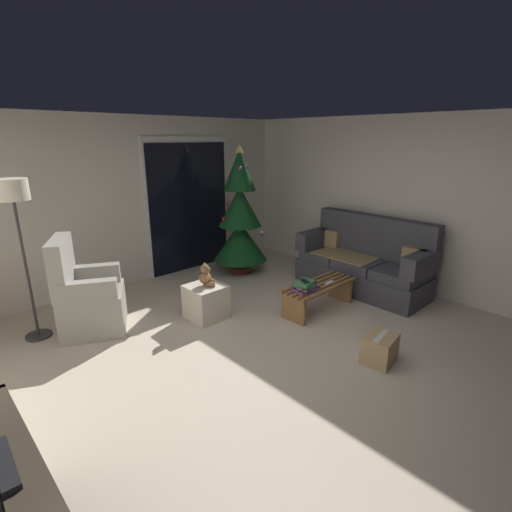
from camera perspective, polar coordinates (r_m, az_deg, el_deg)
ground_plane at (r=4.15m, az=2.70°, el=-14.59°), size 7.00×7.00×0.00m
wall_back at (r=6.12m, az=-18.34°, el=7.60°), size 5.72×0.12×2.50m
wall_right at (r=6.00m, az=22.39°, el=7.00°), size 0.12×6.00×2.50m
patio_door_frame at (r=6.58m, az=-9.89°, el=7.50°), size 1.60×0.02×2.20m
patio_door_glass at (r=6.57m, az=-9.78°, el=7.05°), size 1.50×0.02×2.10m
couch at (r=5.91m, az=15.73°, el=-1.01°), size 0.81×1.95×1.08m
coffee_table at (r=5.10m, az=9.32°, el=-5.35°), size 1.10×0.40×0.36m
remote_white at (r=5.08m, az=10.84°, el=-3.94°), size 0.16×0.06×0.02m
remote_graphite at (r=4.95m, az=8.75°, el=-4.41°), size 0.06×0.16×0.02m
remote_black at (r=5.09m, az=8.36°, el=-3.78°), size 0.11×0.16×0.02m
book_stack at (r=4.78m, az=7.24°, el=-4.47°), size 0.29×0.24×0.13m
cell_phone at (r=4.74m, az=7.26°, el=-3.72°), size 0.12×0.16×0.01m
christmas_tree at (r=6.27m, az=-2.39°, el=5.56°), size 0.88×0.88×2.07m
armchair at (r=4.87m, az=-23.76°, el=-5.79°), size 0.93×0.92×1.13m
floor_lamp at (r=4.70m, az=-32.21°, el=6.30°), size 0.32×0.32×1.78m
ottoman at (r=4.87m, az=-7.40°, el=-6.75°), size 0.44×0.44×0.43m
teddy_bear_chestnut at (r=4.74m, az=-7.43°, el=-3.02°), size 0.22×0.21×0.29m
teddy_bear_honey_by_tree at (r=5.87m, az=-7.33°, el=-3.50°), size 0.21×0.20×0.29m
cardboard_box_taped_mid_floor at (r=4.18m, az=17.89°, el=-12.92°), size 0.40×0.33×0.29m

